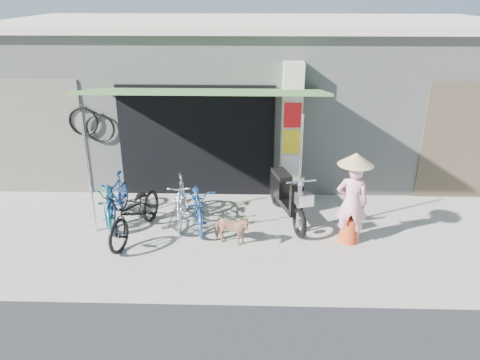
{
  "coord_description": "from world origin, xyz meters",
  "views": [
    {
      "loc": [
        0.04,
        -7.21,
        4.39
      ],
      "look_at": [
        -0.2,
        1.0,
        1.0
      ],
      "focal_mm": 35.0,
      "sensor_mm": 36.0,
      "label": 1
    }
  ],
  "objects_px": {
    "moped": "(286,196)",
    "nun": "(352,199)",
    "bike_teal": "(109,200)",
    "bike_navy": "(198,204)",
    "bike_blue": "(117,198)",
    "bike_black": "(136,212)",
    "street_dog": "(231,229)",
    "bike_silver": "(181,201)"
  },
  "relations": [
    {
      "from": "bike_silver",
      "to": "street_dog",
      "type": "bearing_deg",
      "value": -43.69
    },
    {
      "from": "bike_navy",
      "to": "nun",
      "type": "bearing_deg",
      "value": -22.23
    },
    {
      "from": "street_dog",
      "to": "moped",
      "type": "height_order",
      "value": "moped"
    },
    {
      "from": "bike_navy",
      "to": "moped",
      "type": "distance_m",
      "value": 1.77
    },
    {
      "from": "bike_teal",
      "to": "bike_blue",
      "type": "height_order",
      "value": "bike_blue"
    },
    {
      "from": "bike_black",
      "to": "bike_navy",
      "type": "distance_m",
      "value": 1.24
    },
    {
      "from": "bike_silver",
      "to": "moped",
      "type": "height_order",
      "value": "moped"
    },
    {
      "from": "bike_silver",
      "to": "street_dog",
      "type": "xyz_separation_m",
      "value": [
        1.04,
        -0.86,
        -0.16
      ]
    },
    {
      "from": "bike_black",
      "to": "bike_silver",
      "type": "bearing_deg",
      "value": 52.17
    },
    {
      "from": "bike_black",
      "to": "street_dog",
      "type": "xyz_separation_m",
      "value": [
        1.8,
        -0.26,
        -0.2
      ]
    },
    {
      "from": "bike_navy",
      "to": "nun",
      "type": "relative_size",
      "value": 0.97
    },
    {
      "from": "bike_teal",
      "to": "bike_navy",
      "type": "height_order",
      "value": "bike_navy"
    },
    {
      "from": "bike_silver",
      "to": "nun",
      "type": "distance_m",
      "value": 3.31
    },
    {
      "from": "bike_blue",
      "to": "bike_black",
      "type": "xyz_separation_m",
      "value": [
        0.55,
        -0.71,
        0.04
      ]
    },
    {
      "from": "bike_teal",
      "to": "moped",
      "type": "xyz_separation_m",
      "value": [
        3.58,
        0.12,
        0.1
      ]
    },
    {
      "from": "street_dog",
      "to": "moped",
      "type": "bearing_deg",
      "value": -28.81
    },
    {
      "from": "moped",
      "to": "nun",
      "type": "xyz_separation_m",
      "value": [
        1.12,
        -0.87,
        0.34
      ]
    },
    {
      "from": "bike_teal",
      "to": "bike_silver",
      "type": "xyz_separation_m",
      "value": [
        1.48,
        -0.07,
        0.05
      ]
    },
    {
      "from": "bike_blue",
      "to": "bike_black",
      "type": "distance_m",
      "value": 0.9
    },
    {
      "from": "bike_blue",
      "to": "bike_black",
      "type": "relative_size",
      "value": 0.81
    },
    {
      "from": "bike_silver",
      "to": "street_dog",
      "type": "height_order",
      "value": "bike_silver"
    },
    {
      "from": "moped",
      "to": "bike_navy",
      "type": "bearing_deg",
      "value": 172.64
    },
    {
      "from": "moped",
      "to": "bike_silver",
      "type": "bearing_deg",
      "value": 169.37
    },
    {
      "from": "bike_black",
      "to": "moped",
      "type": "relative_size",
      "value": 0.97
    },
    {
      "from": "bike_blue",
      "to": "moped",
      "type": "bearing_deg",
      "value": 1.77
    },
    {
      "from": "street_dog",
      "to": "bike_black",
      "type": "bearing_deg",
      "value": 98.3
    },
    {
      "from": "bike_silver",
      "to": "bike_navy",
      "type": "xyz_separation_m",
      "value": [
        0.35,
        -0.07,
        -0.03
      ]
    },
    {
      "from": "street_dog",
      "to": "nun",
      "type": "distance_m",
      "value": 2.26
    },
    {
      "from": "bike_blue",
      "to": "nun",
      "type": "relative_size",
      "value": 0.89
    },
    {
      "from": "bike_silver",
      "to": "nun",
      "type": "height_order",
      "value": "nun"
    },
    {
      "from": "moped",
      "to": "nun",
      "type": "bearing_deg",
      "value": -53.44
    },
    {
      "from": "bike_black",
      "to": "bike_navy",
      "type": "xyz_separation_m",
      "value": [
        1.12,
        0.53,
        -0.06
      ]
    },
    {
      "from": "bike_teal",
      "to": "bike_black",
      "type": "distance_m",
      "value": 0.98
    },
    {
      "from": "bike_blue",
      "to": "street_dog",
      "type": "bearing_deg",
      "value": -21.96
    },
    {
      "from": "bike_silver",
      "to": "bike_navy",
      "type": "distance_m",
      "value": 0.36
    },
    {
      "from": "bike_silver",
      "to": "street_dog",
      "type": "relative_size",
      "value": 2.16
    },
    {
      "from": "bike_silver",
      "to": "bike_navy",
      "type": "relative_size",
      "value": 0.93
    },
    {
      "from": "bike_navy",
      "to": "street_dog",
      "type": "distance_m",
      "value": 1.06
    },
    {
      "from": "bike_teal",
      "to": "street_dog",
      "type": "bearing_deg",
      "value": -37.4
    },
    {
      "from": "bike_silver",
      "to": "bike_navy",
      "type": "height_order",
      "value": "bike_silver"
    },
    {
      "from": "bike_black",
      "to": "bike_silver",
      "type": "height_order",
      "value": "bike_black"
    },
    {
      "from": "bike_black",
      "to": "nun",
      "type": "bearing_deg",
      "value": 12.87
    }
  ]
}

